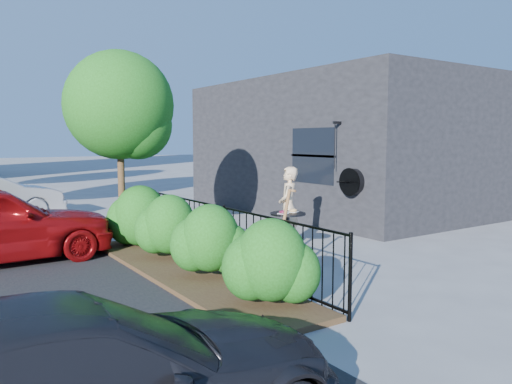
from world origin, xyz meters
TOP-DOWN VIEW (x-y plane):
  - ground at (0.00, 0.00)m, footprint 120.00×120.00m
  - shop_building at (5.50, 4.50)m, footprint 6.22×9.00m
  - fence at (-1.50, 0.00)m, footprint 0.05×6.05m
  - planting_bed at (-2.20, 0.00)m, footprint 1.30×6.00m
  - shrubs at (-2.10, 0.10)m, footprint 1.10×5.60m
  - patio_tree at (-2.24, 2.76)m, footprint 2.20×2.20m
  - cafe_table at (-0.05, 0.10)m, footprint 0.67×0.67m
  - woman at (0.54, 0.85)m, footprint 0.71×0.70m
  - shovel at (-1.26, -1.26)m, footprint 0.50×0.19m

SIDE VIEW (x-z plane):
  - ground at x=0.00m, z-range 0.00..0.00m
  - planting_bed at x=-2.20m, z-range 0.00..0.08m
  - fence at x=-1.50m, z-range 0.01..1.11m
  - cafe_table at x=-0.05m, z-range 0.13..1.03m
  - shovel at x=-1.26m, z-range -0.09..1.40m
  - shrubs at x=-2.10m, z-range 0.08..1.32m
  - woman at x=0.54m, z-range 0.00..1.65m
  - shop_building at x=5.50m, z-range 0.00..4.00m
  - patio_tree at x=-2.24m, z-range 0.79..4.73m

